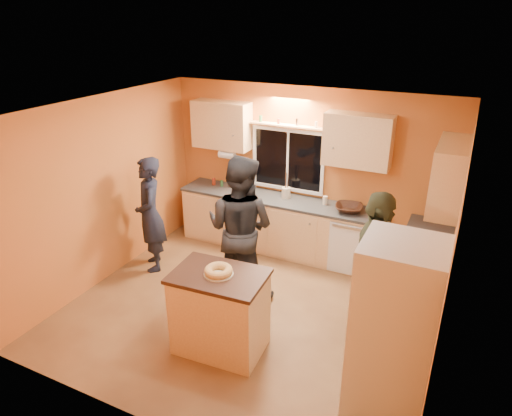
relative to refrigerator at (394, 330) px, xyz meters
The scene contains 14 objects.
ground 2.24m from the refrigerator, 157.06° to the left, with size 4.50×4.50×0.00m, color brown.
room_shell 2.26m from the refrigerator, 145.60° to the left, with size 4.54×4.04×2.61m.
back_counter 3.16m from the refrigerator, 126.89° to the left, with size 4.23×0.62×0.90m.
right_counter 1.38m from the refrigerator, 87.36° to the left, with size 0.62×1.84×0.90m.
refrigerator is the anchor object (origin of this frame).
island 1.91m from the refrigerator, behind, with size 1.06×0.76×0.99m.
bundt_pastry 1.87m from the refrigerator, behind, with size 0.31×0.31×0.09m, color tan.
person_left 3.88m from the refrigerator, 162.30° to the left, with size 0.63×0.41×1.73m, color black.
person_center 2.45m from the refrigerator, 152.70° to the left, with size 0.96×0.75×1.98m, color black.
person_right 0.94m from the refrigerator, 114.43° to the left, with size 1.11×0.46×1.89m, color #363A25.
mixing_bowl 2.71m from the refrigerator, 113.83° to the left, with size 0.40×0.40×0.10m, color black.
utensil_crock 3.33m from the refrigerator, 129.60° to the left, with size 0.14×0.14×0.17m, color beige.
potted_plant 0.71m from the refrigerator, 78.90° to the left, with size 0.26×0.22×0.29m, color gray.
red_box 1.95m from the refrigerator, 86.09° to the left, with size 0.16×0.12×0.07m, color #9B2E17.
Camera 1 is at (2.22, -4.42, 3.60)m, focal length 32.00 mm.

